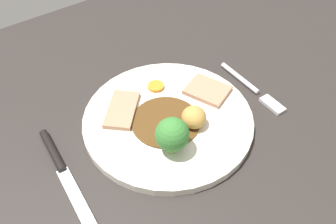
# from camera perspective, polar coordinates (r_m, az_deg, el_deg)

# --- Properties ---
(dining_table) EXTENTS (1.20, 0.84, 0.04)m
(dining_table) POSITION_cam_1_polar(r_m,az_deg,el_deg) (0.58, -2.15, -2.03)
(dining_table) COLOR #2B2623
(dining_table) RESTS_ON ground
(dinner_plate) EXTENTS (0.27, 0.27, 0.01)m
(dinner_plate) POSITION_cam_1_polar(r_m,az_deg,el_deg) (0.55, 0.00, -1.21)
(dinner_plate) COLOR silver
(dinner_plate) RESTS_ON dining_table
(gravy_pool) EXTENTS (0.11, 0.11, 0.00)m
(gravy_pool) POSITION_cam_1_polar(r_m,az_deg,el_deg) (0.54, -0.77, -1.77)
(gravy_pool) COLOR #563819
(gravy_pool) RESTS_ON dinner_plate
(meat_slice_main) EXTENTS (0.09, 0.09, 0.01)m
(meat_slice_main) POSITION_cam_1_polar(r_m,az_deg,el_deg) (0.56, -7.70, 0.40)
(meat_slice_main) COLOR tan
(meat_slice_main) RESTS_ON dinner_plate
(meat_slice_under) EXTENTS (0.08, 0.08, 0.01)m
(meat_slice_under) POSITION_cam_1_polar(r_m,az_deg,el_deg) (0.59, 6.60, 3.64)
(meat_slice_under) COLOR tan
(meat_slice_under) RESTS_ON dinner_plate
(roast_potato_left) EXTENTS (0.05, 0.05, 0.03)m
(roast_potato_left) POSITION_cam_1_polar(r_m,az_deg,el_deg) (0.53, 4.33, -0.88)
(roast_potato_left) COLOR #BC8C42
(roast_potato_left) RESTS_ON dinner_plate
(carrot_coin_front) EXTENTS (0.03, 0.03, 0.01)m
(carrot_coin_front) POSITION_cam_1_polar(r_m,az_deg,el_deg) (0.60, -2.04, 4.31)
(carrot_coin_front) COLOR orange
(carrot_coin_front) RESTS_ON dinner_plate
(broccoli_floret) EXTENTS (0.05, 0.05, 0.06)m
(broccoli_floret) POSITION_cam_1_polar(r_m,az_deg,el_deg) (0.48, 0.70, -3.84)
(broccoli_floret) COLOR #8CB766
(broccoli_floret) RESTS_ON dinner_plate
(fork) EXTENTS (0.02, 0.15, 0.01)m
(fork) POSITION_cam_1_polar(r_m,az_deg,el_deg) (0.63, 13.94, 3.85)
(fork) COLOR silver
(fork) RESTS_ON dining_table
(knife) EXTENTS (0.03, 0.19, 0.01)m
(knife) POSITION_cam_1_polar(r_m,az_deg,el_deg) (0.52, -17.51, -8.69)
(knife) COLOR black
(knife) RESTS_ON dining_table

